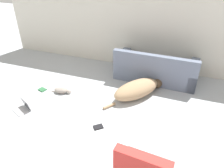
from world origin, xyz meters
The scene contains 7 objects.
wall_back centered at (0.00, 4.37, 1.21)m, with size 7.20×0.06×2.42m.
couch centered at (0.97, 3.80, 0.26)m, with size 2.03×0.92×0.80m.
dog centered at (0.73, 2.90, 0.18)m, with size 1.11×1.42×0.36m.
cat centered at (-0.95, 2.43, 0.07)m, with size 0.49×0.24×0.14m.
laptop_open centered at (-1.37, 1.61, 0.08)m, with size 0.41×0.39×0.23m.
book_green centered at (-1.46, 2.37, 0.01)m, with size 0.21×0.18×0.02m.
book_black centered at (0.30, 1.63, 0.01)m, with size 0.21×0.21×0.02m.
Camera 1 is at (1.56, -1.17, 2.86)m, focal length 35.00 mm.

